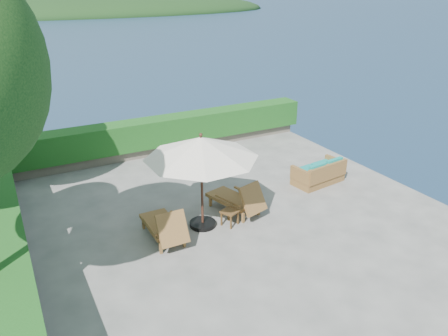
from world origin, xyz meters
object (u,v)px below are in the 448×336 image
side_table (230,213)px  wicker_loveseat (319,174)px  patio_umbrella (201,149)px  lounge_left (165,226)px  lounge_right (238,199)px

side_table → wicker_loveseat: 3.96m
patio_umbrella → side_table: 2.01m
patio_umbrella → lounge_left: size_ratio=2.15×
patio_umbrella → lounge_right: size_ratio=1.98×
lounge_left → side_table: bearing=-2.8°
wicker_loveseat → lounge_right: bearing=-179.5°
lounge_right → wicker_loveseat: bearing=-7.6°
lounge_left → wicker_loveseat: 5.73m
lounge_left → side_table: size_ratio=3.29×
lounge_right → side_table: size_ratio=3.58×
lounge_left → wicker_loveseat: bearing=8.8°
patio_umbrella → wicker_loveseat: 4.94m
wicker_loveseat → lounge_left: bearing=-178.8°
lounge_right → side_table: bearing=-153.3°
lounge_left → side_table: 1.82m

